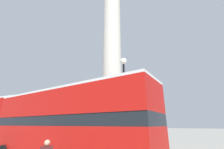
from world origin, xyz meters
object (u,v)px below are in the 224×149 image
object	(u,v)px
bus_b	(64,122)
equestrian_statue	(63,130)
street_lamp	(124,92)
monument_column	(112,80)

from	to	relation	value
bus_b	equestrian_statue	xyz separation A→B (m)	(-10.39, 10.58, -0.88)
bus_b	street_lamp	bearing A→B (deg)	44.49
bus_b	equestrian_statue	distance (m)	14.85
monument_column	bus_b	bearing A→B (deg)	-88.47
monument_column	street_lamp	world-z (taller)	monument_column
bus_b	equestrian_statue	world-z (taller)	equestrian_statue
monument_column	equestrian_statue	size ratio (longest dim) A/B	3.64
equestrian_statue	street_lamp	distance (m)	15.92
equestrian_statue	monument_column	bearing A→B (deg)	-29.75
bus_b	equestrian_statue	size ratio (longest dim) A/B	2.05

